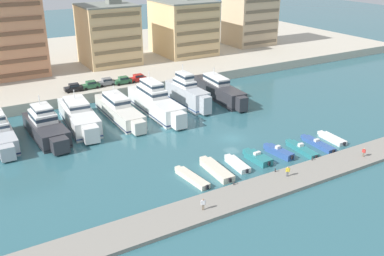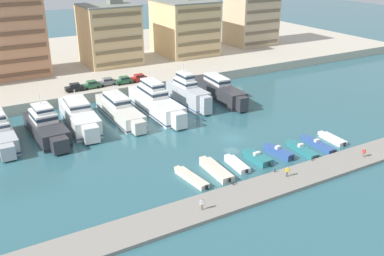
% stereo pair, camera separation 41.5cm
% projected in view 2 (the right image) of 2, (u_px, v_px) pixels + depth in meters
% --- Properties ---
extents(ground_plane, '(400.00, 400.00, 0.00)m').
position_uv_depth(ground_plane, '(232.00, 139.00, 78.57)').
color(ground_plane, '#336670').
extents(quay_promenade, '(180.00, 70.00, 2.38)m').
position_uv_depth(quay_promenade, '(107.00, 58.00, 131.74)').
color(quay_promenade, beige).
rests_on(quay_promenade, ground).
extents(pier_dock, '(120.00, 5.80, 0.53)m').
position_uv_depth(pier_dock, '(297.00, 177.00, 64.67)').
color(pier_dock, gray).
rests_on(pier_dock, ground).
extents(yacht_silver_far_left, '(4.34, 16.81, 7.36)m').
position_uv_depth(yacht_silver_far_left, '(0.00, 133.00, 75.97)').
color(yacht_silver_far_left, silver).
rests_on(yacht_silver_far_left, ground).
extents(yacht_charcoal_left, '(5.73, 17.86, 7.57)m').
position_uv_depth(yacht_charcoal_left, '(46.00, 126.00, 78.56)').
color(yacht_charcoal_left, '#333338').
rests_on(yacht_charcoal_left, ground).
extents(yacht_white_mid_left, '(6.08, 20.15, 6.68)m').
position_uv_depth(yacht_white_mid_left, '(79.00, 116.00, 83.64)').
color(yacht_white_mid_left, white).
rests_on(yacht_white_mid_left, ground).
extents(yacht_ivory_center_left, '(4.30, 20.89, 6.33)m').
position_uv_depth(yacht_ivory_center_left, '(120.00, 110.00, 87.58)').
color(yacht_ivory_center_left, silver).
rests_on(yacht_ivory_center_left, ground).
extents(yacht_white_center, '(4.65, 22.15, 8.40)m').
position_uv_depth(yacht_white_center, '(156.00, 102.00, 90.12)').
color(yacht_white_center, white).
rests_on(yacht_white_center, ground).
extents(yacht_silver_center_right, '(4.00, 16.05, 8.96)m').
position_uv_depth(yacht_silver_center_right, '(188.00, 94.00, 94.34)').
color(yacht_silver_center_right, silver).
rests_on(yacht_silver_center_right, ground).
extents(yacht_charcoal_mid_right, '(5.22, 20.94, 6.91)m').
position_uv_depth(yacht_charcoal_mid_right, '(220.00, 90.00, 98.60)').
color(yacht_charcoal_mid_right, '#333338').
rests_on(yacht_charcoal_mid_right, ground).
extents(motorboat_cream_far_left, '(2.33, 7.86, 0.83)m').
position_uv_depth(motorboat_cream_far_left, '(191.00, 178.00, 64.33)').
color(motorboat_cream_far_left, beige).
rests_on(motorboat_cream_far_left, ground).
extents(motorboat_cream_left, '(2.32, 8.51, 1.03)m').
position_uv_depth(motorboat_cream_left, '(216.00, 170.00, 66.38)').
color(motorboat_cream_left, beige).
rests_on(motorboat_cream_left, ground).
extents(motorboat_white_mid_left, '(2.13, 6.33, 0.86)m').
position_uv_depth(motorboat_white_mid_left, '(237.00, 164.00, 68.36)').
color(motorboat_white_mid_left, white).
rests_on(motorboat_white_mid_left, ground).
extents(motorboat_teal_center_left, '(2.38, 6.13, 1.50)m').
position_uv_depth(motorboat_teal_center_left, '(257.00, 158.00, 70.13)').
color(motorboat_teal_center_left, teal).
rests_on(motorboat_teal_center_left, ground).
extents(motorboat_blue_center, '(2.12, 6.32, 1.57)m').
position_uv_depth(motorboat_blue_center, '(278.00, 152.00, 72.10)').
color(motorboat_blue_center, '#33569E').
rests_on(motorboat_blue_center, ground).
extents(motorboat_teal_center_right, '(2.14, 7.74, 1.32)m').
position_uv_depth(motorboat_teal_center_right, '(302.00, 149.00, 73.37)').
color(motorboat_teal_center_right, teal).
rests_on(motorboat_teal_center_right, ground).
extents(motorboat_blue_mid_right, '(1.98, 7.91, 1.13)m').
position_uv_depth(motorboat_blue_mid_right, '(318.00, 144.00, 75.48)').
color(motorboat_blue_mid_right, '#33569E').
rests_on(motorboat_blue_mid_right, ground).
extents(motorboat_white_right, '(2.17, 6.43, 0.82)m').
position_uv_depth(motorboat_white_right, '(332.00, 139.00, 77.59)').
color(motorboat_white_right, white).
rests_on(motorboat_white_right, ground).
extents(car_black_far_left, '(4.15, 2.03, 1.80)m').
position_uv_depth(car_black_far_left, '(74.00, 87.00, 96.65)').
color(car_black_far_left, black).
rests_on(car_black_far_left, quay_promenade).
extents(car_green_left, '(4.13, 1.99, 1.80)m').
position_uv_depth(car_green_left, '(91.00, 84.00, 98.60)').
color(car_green_left, '#2D6642').
rests_on(car_green_left, quay_promenade).
extents(car_grey_mid_left, '(4.17, 2.06, 1.80)m').
position_uv_depth(car_grey_mid_left, '(107.00, 82.00, 100.72)').
color(car_grey_mid_left, slate).
rests_on(car_grey_mid_left, quay_promenade).
extents(car_green_center_left, '(4.10, 1.93, 1.80)m').
position_uv_depth(car_green_center_left, '(124.00, 80.00, 101.90)').
color(car_green_center_left, '#2D6642').
rests_on(car_green_center_left, quay_promenade).
extents(car_red_center, '(4.11, 1.94, 1.80)m').
position_uv_depth(car_red_center, '(139.00, 78.00, 103.75)').
color(car_red_center, red).
rests_on(car_red_center, quay_promenade).
extents(apartment_block_left, '(17.53, 12.46, 28.61)m').
position_uv_depth(apartment_block_left, '(5.00, 22.00, 104.23)').
color(apartment_block_left, tan).
rests_on(apartment_block_left, quay_promenade).
extents(apartment_block_mid_left, '(14.61, 14.34, 18.18)m').
position_uv_depth(apartment_block_mid_left, '(109.00, 34.00, 117.92)').
color(apartment_block_mid_left, '#E0BC84').
rests_on(apartment_block_mid_left, quay_promenade).
extents(apartment_block_center_left, '(15.66, 18.07, 17.88)m').
position_uv_depth(apartment_block_center_left, '(184.00, 27.00, 129.78)').
color(apartment_block_center_left, '#E0BC84').
rests_on(apartment_block_center_left, quay_promenade).
extents(apartment_block_center, '(14.75, 12.91, 22.13)m').
position_uv_depth(apartment_block_center, '(251.00, 13.00, 141.44)').
color(apartment_block_center, '#C6AD89').
rests_on(apartment_block_center, quay_promenade).
extents(pedestrian_near_edge, '(0.33, 0.57, 1.54)m').
position_uv_depth(pedestrian_near_edge, '(364.00, 152.00, 70.05)').
color(pedestrian_near_edge, '#7A6B56').
rests_on(pedestrian_near_edge, pier_dock).
extents(pedestrian_mid_deck, '(0.60, 0.39, 1.67)m').
position_uv_depth(pedestrian_mid_deck, '(202.00, 203.00, 55.75)').
color(pedestrian_mid_deck, '#7A6B56').
rests_on(pedestrian_mid_deck, pier_dock).
extents(pedestrian_far_side, '(0.56, 0.43, 1.66)m').
position_uv_depth(pedestrian_far_side, '(287.00, 171.00, 63.96)').
color(pedestrian_far_side, '#4C515B').
rests_on(pedestrian_far_side, pier_dock).
extents(bollard_west, '(0.20, 0.20, 0.61)m').
position_uv_depth(bollard_west, '(233.00, 183.00, 61.96)').
color(bollard_west, '#2D2D33').
rests_on(bollard_west, pier_dock).
extents(bollard_west_mid, '(0.20, 0.20, 0.61)m').
position_uv_depth(bollard_west_mid, '(275.00, 170.00, 65.53)').
color(bollard_west_mid, '#2D2D33').
rests_on(bollard_west_mid, pier_dock).
extents(bollard_east_mid, '(0.20, 0.20, 0.61)m').
position_uv_depth(bollard_east_mid, '(312.00, 159.00, 69.11)').
color(bollard_east_mid, '#2D2D33').
rests_on(bollard_east_mid, pier_dock).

